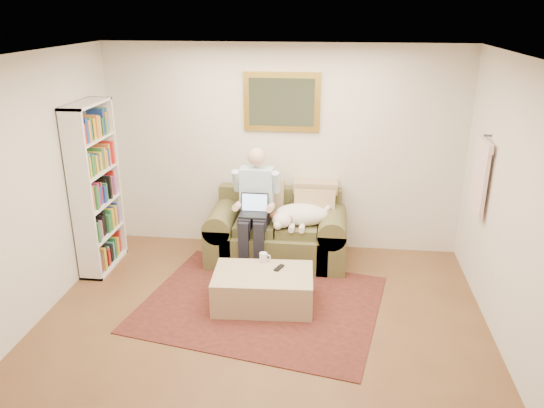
% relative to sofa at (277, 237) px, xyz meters
% --- Properties ---
extents(room_shell, '(4.51, 5.00, 2.61)m').
position_rel_sofa_xyz_m(room_shell, '(0.01, -1.68, 1.01)').
color(room_shell, brown).
rests_on(room_shell, ground).
extents(rug, '(2.76, 2.37, 0.01)m').
position_rel_sofa_xyz_m(rug, '(-0.05, -1.10, -0.29)').
color(rug, black).
rests_on(rug, room_shell).
extents(sofa, '(1.69, 0.86, 1.02)m').
position_rel_sofa_xyz_m(sofa, '(0.00, 0.00, 0.00)').
color(sofa, brown).
rests_on(sofa, room_shell).
extents(seated_man, '(0.56, 0.80, 1.42)m').
position_rel_sofa_xyz_m(seated_man, '(-0.25, -0.16, 0.42)').
color(seated_man, '#8CBDD8').
rests_on(seated_man, sofa).
extents(laptop, '(0.33, 0.26, 0.24)m').
position_rel_sofa_xyz_m(laptop, '(-0.25, -0.22, 0.45)').
color(laptop, black).
rests_on(laptop, seated_man).
extents(sleeping_dog, '(0.70, 0.44, 0.26)m').
position_rel_sofa_xyz_m(sleeping_dog, '(0.30, -0.09, 0.36)').
color(sleeping_dog, white).
rests_on(sleeping_dog, sofa).
extents(ottoman, '(1.07, 0.72, 0.38)m').
position_rel_sofa_xyz_m(ottoman, '(-0.02, -1.11, -0.10)').
color(ottoman, tan).
rests_on(ottoman, room_shell).
extents(coffee_mug, '(0.08, 0.08, 0.10)m').
position_rel_sofa_xyz_m(coffee_mug, '(-0.06, -0.84, 0.13)').
color(coffee_mug, white).
rests_on(coffee_mug, ottoman).
extents(tv_remote, '(0.10, 0.16, 0.02)m').
position_rel_sofa_xyz_m(tv_remote, '(0.13, -0.99, 0.09)').
color(tv_remote, black).
rests_on(tv_remote, ottoman).
extents(bookshelf, '(0.28, 0.80, 2.00)m').
position_rel_sofa_xyz_m(bookshelf, '(-2.09, -0.44, 0.71)').
color(bookshelf, white).
rests_on(bookshelf, room_shell).
extents(wall_mirror, '(0.94, 0.04, 0.72)m').
position_rel_sofa_xyz_m(wall_mirror, '(0.00, 0.43, 1.61)').
color(wall_mirror, gold).
rests_on(wall_mirror, room_shell).
extents(hanging_shirt, '(0.06, 0.52, 0.90)m').
position_rel_sofa_xyz_m(hanging_shirt, '(2.20, -0.44, 1.06)').
color(hanging_shirt, '#FACFCE').
rests_on(hanging_shirt, room_shell).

